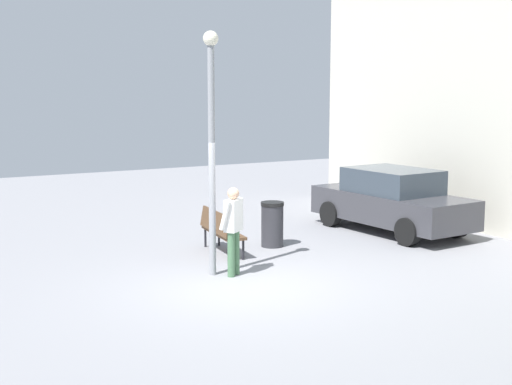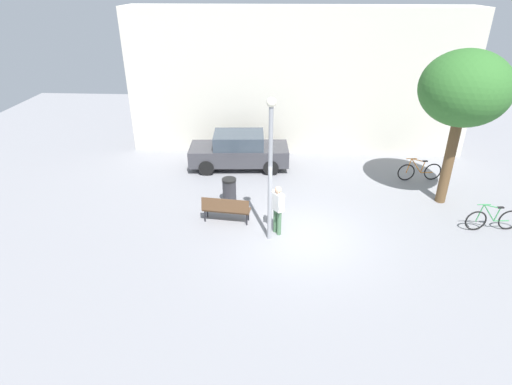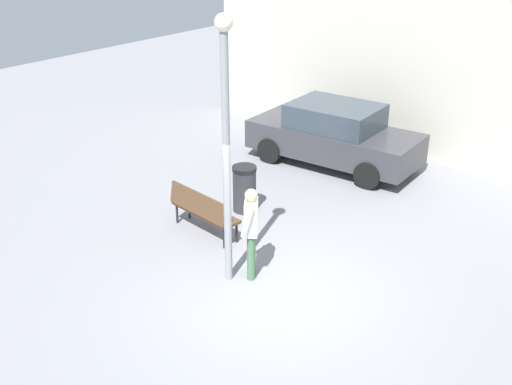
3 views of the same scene
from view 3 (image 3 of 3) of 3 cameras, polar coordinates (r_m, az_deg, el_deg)
name	(u,v)px [view 3 (image 3 of 3)]	position (r m, az deg, el deg)	size (l,w,h in m)	color
ground_plane	(278,296)	(10.53, 1.98, -9.45)	(36.00, 36.00, 0.00)	gray
building_facade	(491,31)	(16.31, 20.68, 13.64)	(15.32, 2.00, 6.36)	beige
lamppost	(226,134)	(9.81, -2.76, 5.38)	(0.28, 0.28, 4.51)	gray
person_by_lamppost	(251,227)	(10.57, -0.46, -3.17)	(0.54, 0.61, 1.67)	#47704C
park_bench	(202,209)	(12.17, -4.94, -1.50)	(1.64, 0.64, 0.92)	#513823
parked_car_charcoal	(334,135)	(15.49, 7.14, 5.24)	(4.30, 2.04, 1.55)	#38383D
trash_bin	(244,189)	(13.09, -1.06, 0.36)	(0.51, 0.51, 1.00)	#2D2D33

